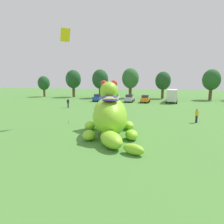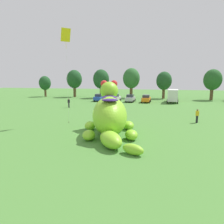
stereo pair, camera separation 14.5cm
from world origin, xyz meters
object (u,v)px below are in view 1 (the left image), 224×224
car_blue (98,97)px  spectator_near_inflatable (197,116)px  tethered_flying_kite (65,37)px  giant_inflatable_creature (110,115)px  car_white (114,98)px  car_orange (145,99)px  box_truck (172,95)px  spectator_mid_field (114,114)px  car_silver (130,98)px  spectator_by_cars (68,103)px

car_blue → spectator_near_inflatable: car_blue is taller
spectator_near_inflatable → tethered_flying_kite: bearing=-166.6°
giant_inflatable_creature → spectator_near_inflatable: giant_inflatable_creature is taller
car_white → car_orange: same height
tethered_flying_kite → car_orange: bearing=71.4°
giant_inflatable_creature → box_truck: 29.78m
box_truck → spectator_mid_field: bearing=-111.4°
car_blue → car_silver: same height
spectator_by_cars → car_silver: bearing=50.1°
car_white → car_silver: same height
car_orange → spectator_by_cars: 17.79m
spectator_mid_field → giant_inflatable_creature: bearing=-81.0°
car_orange → car_white: bearing=177.9°
car_orange → spectator_mid_field: 21.00m
spectator_near_inflatable → car_blue: bearing=132.8°
tethered_flying_kite → spectator_by_cars: bearing=115.0°
car_white → car_orange: size_ratio=1.03×
car_silver → spectator_mid_field: size_ratio=2.44×
spectator_by_cars → spectator_mid_field: bearing=-40.8°
car_silver → spectator_by_cars: size_ratio=2.44×
car_silver → car_orange: (3.66, -0.31, 0.00)m
spectator_by_cars → tethered_flying_kite: bearing=-65.0°
box_truck → spectator_by_cars: bearing=-146.5°
car_white → car_blue: bearing=178.9°
car_silver → tethered_flying_kite: tethered_flying_kite is taller
car_blue → spectator_by_cars: bearing=-101.2°
car_white → tethered_flying_kite: bearing=-91.5°
spectator_near_inflatable → spectator_mid_field: same height
box_truck → spectator_near_inflatable: 21.32m
car_blue → car_white: bearing=-1.1°
car_blue → tethered_flying_kite: bearing=-82.2°
car_silver → spectator_mid_field: bearing=-87.7°
giant_inflatable_creature → spectator_near_inflatable: 11.98m
car_white → box_truck: box_truck is taller
car_white → car_silver: size_ratio=1.03×
car_orange → box_truck: (5.87, 1.36, 0.74)m
giant_inflatable_creature → box_truck: giant_inflatable_creature is taller
car_orange → tethered_flying_kite: 26.55m
car_white → tethered_flying_kite: size_ratio=0.39×
giant_inflatable_creature → car_orange: size_ratio=2.29×
car_silver → box_truck: box_truck is taller
car_blue → spectator_mid_field: 22.76m
giant_inflatable_creature → spectator_by_cars: giant_inflatable_creature is taller
spectator_mid_field → tethered_flying_kite: bearing=-151.8°
spectator_near_inflatable → spectator_by_cars: size_ratio=1.00×
car_white → spectator_by_cars: 13.33m
tethered_flying_kite → spectator_mid_field: bearing=28.2°
car_white → tethered_flying_kite: tethered_flying_kite is taller
spectator_mid_field → car_orange: bearing=82.3°
spectator_mid_field → spectator_by_cars: size_ratio=1.00×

